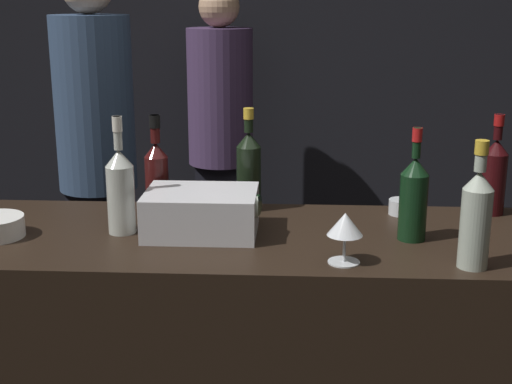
# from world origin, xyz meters

# --- Properties ---
(wall_back_chalkboard) EXTENTS (6.40, 0.06, 2.80)m
(wall_back_chalkboard) POSITION_xyz_m (0.00, 2.47, 1.40)
(wall_back_chalkboard) COLOR black
(wall_back_chalkboard) RESTS_ON ground_plane
(bar_counter) EXTENTS (1.84, 0.64, 0.95)m
(bar_counter) POSITION_xyz_m (0.00, 0.32, 0.48)
(bar_counter) COLOR black
(bar_counter) RESTS_ON ground_plane
(ice_bin_with_bottles) EXTENTS (0.34, 0.25, 0.13)m
(ice_bin_with_bottles) POSITION_xyz_m (-0.15, 0.32, 1.02)
(ice_bin_with_bottles) COLOR silver
(ice_bin_with_bottles) RESTS_ON bar_counter
(wine_glass) EXTENTS (0.09, 0.09, 0.14)m
(wine_glass) POSITION_xyz_m (0.24, 0.10, 1.05)
(wine_glass) COLOR silver
(wine_glass) RESTS_ON bar_counter
(candle_votive) EXTENTS (0.08, 0.08, 0.05)m
(candle_votive) POSITION_xyz_m (0.46, 0.54, 0.98)
(candle_votive) COLOR silver
(candle_votive) RESTS_ON bar_counter
(white_wine_bottle) EXTENTS (0.08, 0.08, 0.35)m
(white_wine_bottle) POSITION_xyz_m (-0.39, 0.32, 1.09)
(white_wine_bottle) COLOR #B2B7AD
(white_wine_bottle) RESTS_ON bar_counter
(rose_wine_bottle) EXTENTS (0.08, 0.08, 0.33)m
(rose_wine_bottle) POSITION_xyz_m (0.57, 0.09, 1.09)
(rose_wine_bottle) COLOR #9EA899
(rose_wine_bottle) RESTS_ON bar_counter
(red_wine_bottle_black_foil) EXTENTS (0.07, 0.07, 0.32)m
(red_wine_bottle_black_foil) POSITION_xyz_m (-0.32, 0.50, 1.08)
(red_wine_bottle_black_foil) COLOR #380F0F
(red_wine_bottle_black_foil) RESTS_ON bar_counter
(champagne_bottle) EXTENTS (0.08, 0.08, 0.33)m
(champagne_bottle) POSITION_xyz_m (-0.04, 0.57, 1.09)
(champagne_bottle) COLOR black
(champagne_bottle) RESTS_ON bar_counter
(red_wine_bottle_tall) EXTENTS (0.08, 0.08, 0.32)m
(red_wine_bottle_tall) POSITION_xyz_m (0.75, 0.57, 1.08)
(red_wine_bottle_tall) COLOR black
(red_wine_bottle_tall) RESTS_ON bar_counter
(red_wine_bottle_burgundy) EXTENTS (0.08, 0.08, 0.32)m
(red_wine_bottle_burgundy) POSITION_xyz_m (0.45, 0.30, 1.08)
(red_wine_bottle_burgundy) COLOR black
(red_wine_bottle_burgundy) RESTS_ON bar_counter
(person_in_hoodie) EXTENTS (0.34, 0.34, 1.76)m
(person_in_hoodie) POSITION_xyz_m (-0.75, 1.33, 0.99)
(person_in_hoodie) COLOR black
(person_in_hoodie) RESTS_ON ground_plane
(person_blond_tee) EXTENTS (0.34, 0.34, 1.68)m
(person_blond_tee) POSITION_xyz_m (-0.28, 2.05, 0.94)
(person_blond_tee) COLOR black
(person_blond_tee) RESTS_ON ground_plane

